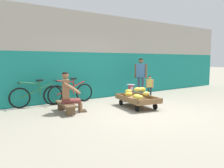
{
  "coord_description": "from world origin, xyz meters",
  "views": [
    {
      "loc": [
        -4.42,
        -4.67,
        1.47
      ],
      "look_at": [
        -0.43,
        0.78,
        0.75
      ],
      "focal_mm": 36.44,
      "sensor_mm": 36.0,
      "label": 1
    }
  ],
  "objects_px": {
    "shopping_bag": "(140,99)",
    "customer_adult": "(141,73)",
    "plastic_crate": "(131,97)",
    "bicycle_near_left": "(37,96)",
    "bicycle_far_left": "(71,93)",
    "vendor_seated": "(69,92)",
    "banana_cart": "(137,100)",
    "low_bench": "(66,105)",
    "customer_child": "(150,85)",
    "weighing_scale": "(131,88)"
  },
  "relations": [
    {
      "from": "customer_adult",
      "to": "bicycle_far_left",
      "type": "bearing_deg",
      "value": 168.22
    },
    {
      "from": "customer_adult",
      "to": "customer_child",
      "type": "xyz_separation_m",
      "value": [
        -0.0,
        -0.49,
        -0.41
      ]
    },
    {
      "from": "bicycle_far_left",
      "to": "shopping_bag",
      "type": "height_order",
      "value": "bicycle_far_left"
    },
    {
      "from": "banana_cart",
      "to": "shopping_bag",
      "type": "height_order",
      "value": "banana_cart"
    },
    {
      "from": "plastic_crate",
      "to": "bicycle_near_left",
      "type": "relative_size",
      "value": 0.22
    },
    {
      "from": "low_bench",
      "to": "plastic_crate",
      "type": "distance_m",
      "value": 2.7
    },
    {
      "from": "vendor_seated",
      "to": "customer_adult",
      "type": "relative_size",
      "value": 0.75
    },
    {
      "from": "low_bench",
      "to": "bicycle_far_left",
      "type": "bearing_deg",
      "value": 58.22
    },
    {
      "from": "customer_child",
      "to": "shopping_bag",
      "type": "relative_size",
      "value": 3.66
    },
    {
      "from": "vendor_seated",
      "to": "bicycle_far_left",
      "type": "distance_m",
      "value": 1.42
    },
    {
      "from": "bicycle_far_left",
      "to": "customer_child",
      "type": "xyz_separation_m",
      "value": [
        2.7,
        -1.05,
        0.19
      ]
    },
    {
      "from": "low_bench",
      "to": "shopping_bag",
      "type": "bearing_deg",
      "value": -1.88
    },
    {
      "from": "customer_child",
      "to": "shopping_bag",
      "type": "distance_m",
      "value": 0.85
    },
    {
      "from": "banana_cart",
      "to": "shopping_bag",
      "type": "bearing_deg",
      "value": 40.61
    },
    {
      "from": "banana_cart",
      "to": "bicycle_near_left",
      "type": "relative_size",
      "value": 0.95
    },
    {
      "from": "weighing_scale",
      "to": "customer_adult",
      "type": "relative_size",
      "value": 0.2
    },
    {
      "from": "vendor_seated",
      "to": "customer_child",
      "type": "relative_size",
      "value": 1.3
    },
    {
      "from": "shopping_bag",
      "to": "customer_adult",
      "type": "bearing_deg",
      "value": 46.1
    },
    {
      "from": "bicycle_near_left",
      "to": "customer_child",
      "type": "xyz_separation_m",
      "value": [
        3.84,
        -1.13,
        0.19
      ]
    },
    {
      "from": "customer_adult",
      "to": "low_bench",
      "type": "bearing_deg",
      "value": -169.53
    },
    {
      "from": "vendor_seated",
      "to": "low_bench",
      "type": "bearing_deg",
      "value": 159.1
    },
    {
      "from": "banana_cart",
      "to": "vendor_seated",
      "type": "distance_m",
      "value": 2.13
    },
    {
      "from": "bicycle_far_left",
      "to": "banana_cart",
      "type": "bearing_deg",
      "value": -53.99
    },
    {
      "from": "plastic_crate",
      "to": "customer_adult",
      "type": "xyz_separation_m",
      "value": [
        0.77,
        0.31,
        0.8
      ]
    },
    {
      "from": "customer_adult",
      "to": "shopping_bag",
      "type": "distance_m",
      "value": 1.31
    },
    {
      "from": "customer_child",
      "to": "shopping_bag",
      "type": "xyz_separation_m",
      "value": [
        -0.7,
        -0.24,
        -0.42
      ]
    },
    {
      "from": "plastic_crate",
      "to": "bicycle_near_left",
      "type": "xyz_separation_m",
      "value": [
        -3.07,
        0.95,
        0.2
      ]
    },
    {
      "from": "bicycle_far_left",
      "to": "low_bench",
      "type": "bearing_deg",
      "value": -121.78
    },
    {
      "from": "banana_cart",
      "to": "weighing_scale",
      "type": "height_order",
      "value": "weighing_scale"
    },
    {
      "from": "banana_cart",
      "to": "bicycle_near_left",
      "type": "bearing_deg",
      "value": 142.16
    },
    {
      "from": "weighing_scale",
      "to": "plastic_crate",
      "type": "bearing_deg",
      "value": 90.0
    },
    {
      "from": "vendor_seated",
      "to": "plastic_crate",
      "type": "bearing_deg",
      "value": 7.84
    },
    {
      "from": "vendor_seated",
      "to": "customer_child",
      "type": "distance_m",
      "value": 3.37
    },
    {
      "from": "vendor_seated",
      "to": "customer_child",
      "type": "bearing_deg",
      "value": 3.05
    },
    {
      "from": "weighing_scale",
      "to": "customer_adult",
      "type": "distance_m",
      "value": 0.97
    },
    {
      "from": "vendor_seated",
      "to": "shopping_bag",
      "type": "distance_m",
      "value": 2.71
    },
    {
      "from": "low_bench",
      "to": "vendor_seated",
      "type": "bearing_deg",
      "value": -20.9
    },
    {
      "from": "bicycle_near_left",
      "to": "vendor_seated",
      "type": "bearing_deg",
      "value": -70.09
    },
    {
      "from": "low_bench",
      "to": "bicycle_far_left",
      "type": "relative_size",
      "value": 0.68
    },
    {
      "from": "plastic_crate",
      "to": "weighing_scale",
      "type": "xyz_separation_m",
      "value": [
        0.0,
        -0.0,
        0.3
      ]
    },
    {
      "from": "customer_adult",
      "to": "weighing_scale",
      "type": "bearing_deg",
      "value": -157.97
    },
    {
      "from": "plastic_crate",
      "to": "vendor_seated",
      "type": "bearing_deg",
      "value": -172.16
    },
    {
      "from": "banana_cart",
      "to": "low_bench",
      "type": "height_order",
      "value": "banana_cart"
    },
    {
      "from": "banana_cart",
      "to": "customer_adult",
      "type": "relative_size",
      "value": 1.03
    },
    {
      "from": "customer_child",
      "to": "vendor_seated",
      "type": "bearing_deg",
      "value": -176.95
    },
    {
      "from": "plastic_crate",
      "to": "bicycle_far_left",
      "type": "xyz_separation_m",
      "value": [
        -1.93,
        0.88,
        0.2
      ]
    },
    {
      "from": "bicycle_near_left",
      "to": "shopping_bag",
      "type": "bearing_deg",
      "value": -23.52
    },
    {
      "from": "bicycle_far_left",
      "to": "vendor_seated",
      "type": "bearing_deg",
      "value": -118.24
    },
    {
      "from": "low_bench",
      "to": "shopping_bag",
      "type": "height_order",
      "value": "low_bench"
    },
    {
      "from": "customer_adult",
      "to": "banana_cart",
      "type": "bearing_deg",
      "value": -136.43
    }
  ]
}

